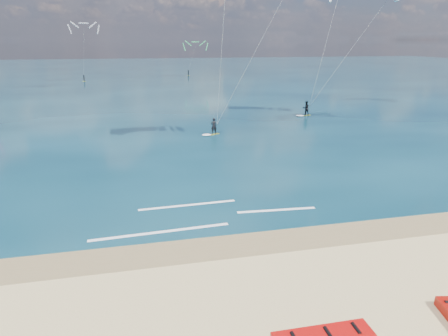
# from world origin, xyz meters

# --- Properties ---
(ground) EXTENTS (320.00, 320.00, 0.00)m
(ground) POSITION_xyz_m (0.00, 40.00, 0.00)
(ground) COLOR tan
(ground) RESTS_ON ground
(wet_sand_strip) EXTENTS (320.00, 2.40, 0.01)m
(wet_sand_strip) POSITION_xyz_m (0.00, 3.00, 0.00)
(wet_sand_strip) COLOR brown
(wet_sand_strip) RESTS_ON ground
(sea) EXTENTS (320.00, 200.00, 0.04)m
(sea) POSITION_xyz_m (0.00, 104.00, 0.02)
(sea) COLOR #0A2737
(sea) RESTS_ON ground
(kitesurfer_main) EXTENTS (8.92, 7.52, 17.13)m
(kitesurfer_main) POSITION_xyz_m (5.09, 22.60, 8.80)
(kitesurfer_main) COLOR #C1C717
(kitesurfer_main) RESTS_ON sea
(kitesurfer_far) EXTENTS (11.89, 5.76, 17.28)m
(kitesurfer_far) POSITION_xyz_m (19.82, 32.08, 9.17)
(kitesurfer_far) COLOR #ABBC1C
(kitesurfer_far) RESTS_ON sea
(shoreline_foam) EXTENTS (12.37, 3.63, 0.01)m
(shoreline_foam) POSITION_xyz_m (-0.84, 6.36, 0.04)
(shoreline_foam) COLOR white
(shoreline_foam) RESTS_ON ground
(distant_kites) EXTENTS (50.06, 28.42, 12.62)m
(distant_kites) POSITION_xyz_m (-12.94, 79.41, 5.57)
(distant_kites) COLOR #BE3880
(distant_kites) RESTS_ON ground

